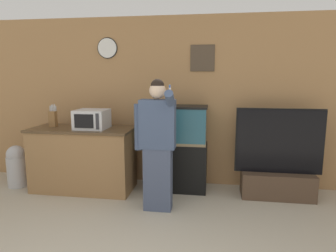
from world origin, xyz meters
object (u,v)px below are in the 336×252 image
object	(u,v)px
knife_block	(53,118)
aquarium_on_stand	(177,148)
microwave	(92,119)
person_standing	(157,143)
trash_bin	(17,165)
counter_island	(84,159)
tv_on_stand	(278,172)

from	to	relation	value
knife_block	aquarium_on_stand	world-z (taller)	knife_block
microwave	person_standing	bearing A→B (deg)	-24.98
knife_block	trash_bin	world-z (taller)	knife_block
counter_island	knife_block	bearing A→B (deg)	174.94
trash_bin	aquarium_on_stand	bearing A→B (deg)	5.80
tv_on_stand	person_standing	size ratio (longest dim) A/B	0.76
knife_block	person_standing	distance (m)	1.80
counter_island	microwave	size ratio (longest dim) A/B	3.38
aquarium_on_stand	tv_on_stand	xyz separation A→B (m)	(1.44, -0.09, -0.27)
aquarium_on_stand	person_standing	size ratio (longest dim) A/B	0.76
tv_on_stand	person_standing	xyz separation A→B (m)	(-1.60, -0.64, 0.50)
counter_island	trash_bin	xyz separation A→B (m)	(-1.09, -0.04, -0.14)
knife_block	person_standing	xyz separation A→B (m)	(1.70, -0.56, -0.21)
counter_island	knife_block	xyz separation A→B (m)	(-0.48, 0.04, 0.60)
counter_island	microwave	bearing A→B (deg)	-7.40
aquarium_on_stand	person_standing	bearing A→B (deg)	-102.71
microwave	trash_bin	bearing A→B (deg)	-179.28
microwave	person_standing	world-z (taller)	person_standing
person_standing	aquarium_on_stand	bearing A→B (deg)	77.29
tv_on_stand	knife_block	bearing A→B (deg)	-178.53
knife_block	person_standing	size ratio (longest dim) A/B	0.20
knife_block	tv_on_stand	world-z (taller)	knife_block
counter_island	knife_block	size ratio (longest dim) A/B	4.43
knife_block	microwave	bearing A→B (deg)	-5.67
microwave	aquarium_on_stand	size ratio (longest dim) A/B	0.35
trash_bin	knife_block	bearing A→B (deg)	7.48
counter_island	person_standing	bearing A→B (deg)	-22.75
aquarium_on_stand	counter_island	bearing A→B (deg)	-171.26
tv_on_stand	counter_island	bearing A→B (deg)	-177.43
aquarium_on_stand	trash_bin	distance (m)	2.51
trash_bin	microwave	bearing A→B (deg)	0.72
person_standing	knife_block	bearing A→B (deg)	161.91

